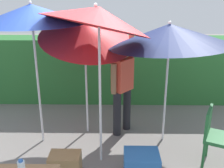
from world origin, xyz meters
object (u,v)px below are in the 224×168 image
object	(u,v)px
person_vendor	(122,84)
cooler_box	(141,167)
umbrella_orange	(169,35)
crate_cardboard	(65,166)
umbrella_navy	(87,32)
umbrella_rainbow	(97,17)
umbrella_yellow	(31,14)
chair_plastic	(216,135)

from	to	relation	value
person_vendor	cooler_box	distance (m)	1.55
umbrella_orange	crate_cardboard	size ratio (longest dim) A/B	4.88
person_vendor	cooler_box	size ratio (longest dim) A/B	3.97
cooler_box	umbrella_navy	bearing A→B (deg)	121.00
umbrella_rainbow	umbrella_yellow	world-z (taller)	umbrella_rainbow
umbrella_orange	cooler_box	bearing A→B (deg)	-113.24
umbrella_navy	crate_cardboard	size ratio (longest dim) A/B	5.33
chair_plastic	cooler_box	size ratio (longest dim) A/B	1.88
umbrella_orange	umbrella_yellow	world-z (taller)	umbrella_yellow
umbrella_yellow	crate_cardboard	world-z (taller)	umbrella_yellow
umbrella_orange	person_vendor	world-z (taller)	umbrella_orange
umbrella_rainbow	person_vendor	distance (m)	1.54
cooler_box	umbrella_yellow	bearing A→B (deg)	147.81
chair_plastic	umbrella_navy	bearing A→B (deg)	152.28
umbrella_rainbow	chair_plastic	distance (m)	2.37
person_vendor	chair_plastic	distance (m)	1.72
umbrella_rainbow	person_vendor	bearing A→B (deg)	67.46
umbrella_rainbow	umbrella_orange	size ratio (longest dim) A/B	1.23
chair_plastic	umbrella_orange	bearing A→B (deg)	131.38
umbrella_orange	person_vendor	bearing A→B (deg)	159.13
umbrella_orange	crate_cardboard	distance (m)	2.47
umbrella_orange	chair_plastic	world-z (taller)	umbrella_orange
umbrella_rainbow	cooler_box	size ratio (longest dim) A/B	5.41
umbrella_navy	umbrella_rainbow	bearing A→B (deg)	-75.27
cooler_box	crate_cardboard	size ratio (longest dim) A/B	1.11
umbrella_navy	person_vendor	xyz separation A→B (m)	(0.59, -0.03, -0.89)
umbrella_orange	chair_plastic	bearing A→B (deg)	-48.62
umbrella_navy	crate_cardboard	distance (m)	2.13
umbrella_rainbow	chair_plastic	world-z (taller)	umbrella_rainbow
umbrella_rainbow	umbrella_yellow	bearing A→B (deg)	152.70
chair_plastic	umbrella_yellow	bearing A→B (deg)	166.59
umbrella_yellow	cooler_box	xyz separation A→B (m)	(1.61, -1.01, -1.93)
umbrella_yellow	person_vendor	distance (m)	1.86
person_vendor	chair_plastic	bearing A→B (deg)	-36.45
umbrella_orange	umbrella_navy	size ratio (longest dim) A/B	0.92
umbrella_rainbow	umbrella_orange	bearing A→B (deg)	29.32
umbrella_yellow	umbrella_navy	size ratio (longest dim) A/B	1.03
umbrella_yellow	cooler_box	size ratio (longest dim) A/B	4.93
umbrella_yellow	chair_plastic	bearing A→B (deg)	-13.41
crate_cardboard	umbrella_orange	bearing A→B (deg)	35.00
umbrella_orange	person_vendor	size ratio (longest dim) A/B	1.11
umbrella_rainbow	umbrella_navy	xyz separation A→B (m)	(-0.23, 0.89, -0.34)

